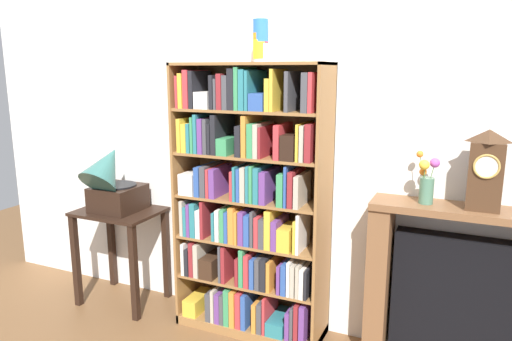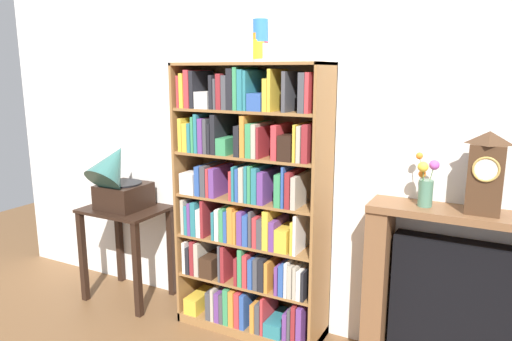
% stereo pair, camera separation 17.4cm
% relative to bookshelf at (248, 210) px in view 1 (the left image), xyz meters
% --- Properties ---
extents(ground_plane, '(7.98, 6.40, 0.02)m').
position_rel_bookshelf_xyz_m(ground_plane, '(0.01, -0.07, -0.84)').
color(ground_plane, brown).
extents(wall_back, '(4.98, 0.08, 2.60)m').
position_rel_bookshelf_xyz_m(wall_back, '(0.16, 0.22, 0.47)').
color(wall_back, silver).
rests_on(wall_back, ground).
extents(bookshelf, '(0.98, 0.34, 1.75)m').
position_rel_bookshelf_xyz_m(bookshelf, '(0.00, 0.00, 0.00)').
color(bookshelf, olive).
rests_on(bookshelf, ground).
extents(cup_stack, '(0.09, 0.09, 0.25)m').
position_rel_bookshelf_xyz_m(cup_stack, '(0.08, 0.01, 1.04)').
color(cup_stack, white).
rests_on(cup_stack, bookshelf).
extents(side_table_left, '(0.59, 0.44, 0.71)m').
position_rel_bookshelf_xyz_m(side_table_left, '(-1.02, -0.04, -0.30)').
color(side_table_left, black).
rests_on(side_table_left, ground).
extents(gramophone, '(0.31, 0.46, 0.54)m').
position_rel_bookshelf_xyz_m(gramophone, '(-1.02, -0.09, 0.11)').
color(gramophone, black).
rests_on(gramophone, side_table_left).
extents(fireplace_mantel, '(1.13, 0.27, 0.98)m').
position_rel_bookshelf_xyz_m(fireplace_mantel, '(1.34, 0.07, -0.34)').
color(fireplace_mantel, brown).
rests_on(fireplace_mantel, ground).
extents(mantel_clock, '(0.17, 0.14, 0.43)m').
position_rel_bookshelf_xyz_m(mantel_clock, '(1.34, 0.05, 0.37)').
color(mantel_clock, '#472D1C').
rests_on(mantel_clock, fireplace_mantel).
extents(flower_vase, '(0.13, 0.12, 0.28)m').
position_rel_bookshelf_xyz_m(flower_vase, '(1.06, 0.05, 0.28)').
color(flower_vase, '#4C7A60').
rests_on(flower_vase, fireplace_mantel).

